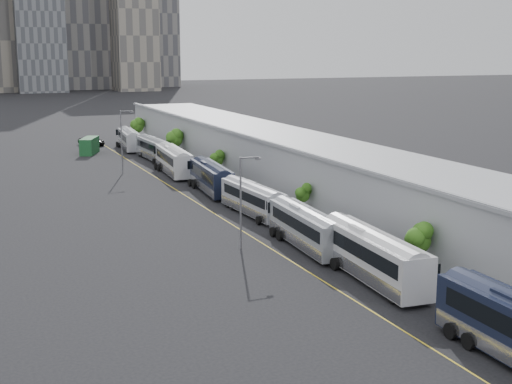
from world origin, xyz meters
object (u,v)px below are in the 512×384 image
bus_2 (372,260)px  bus_3 (307,231)px  shipping_container (89,146)px  bus_4 (253,202)px  bus_7 (154,151)px  bus_8 (129,141)px  street_lamp_near (243,196)px  suv (92,141)px  street_lamp_far (123,138)px  bus_6 (174,163)px  bus_5 (211,180)px

bus_2 → bus_3: bus_2 is taller
bus_2 → shipping_container: bus_2 is taller
bus_4 → bus_7: 43.28m
bus_8 → street_lamp_near: (-5.53, -69.55, 3.41)m
bus_4 → suv: 65.79m
bus_4 → bus_3: bearing=-94.7°
bus_2 → bus_3: 10.59m
street_lamp_near → suv: street_lamp_near is taller
bus_7 → bus_8: (-0.93, 13.99, -0.01)m
bus_7 → street_lamp_far: bearing=-126.3°
bus_3 → bus_6: size_ratio=0.93×
street_lamp_near → shipping_container: size_ratio=1.33×
street_lamp_far → suv: street_lamp_far is taller
bus_6 → bus_7: bus_6 is taller
bus_3 → bus_4: (0.55, 14.14, -0.07)m
bus_6 → street_lamp_near: bearing=-93.3°
bus_2 → bus_4: 24.72m
bus_2 → bus_5: bus_2 is taller
bus_8 → suv: (-5.35, 8.25, -0.71)m
bus_4 → bus_6: 28.64m
street_lamp_near → suv: (0.17, 77.79, -4.11)m
bus_3 → street_lamp_far: (-6.63, 46.42, 3.77)m
bus_2 → suv: size_ratio=2.32×
street_lamp_far → bus_6: bearing=-29.0°
bus_2 → shipping_container: 79.79m
bus_3 → bus_4: size_ratio=1.05×
bus_4 → street_lamp_near: bearing=-119.0°
bus_4 → bus_5: size_ratio=0.92×
street_lamp_far → bus_4: bearing=-77.5°
bus_6 → suv: 37.28m
street_lamp_near → bus_7: bearing=83.4°
street_lamp_near → shipping_container: street_lamp_near is taller
bus_2 → street_lamp_near: 14.20m
bus_8 → bus_5: bearing=-83.9°
bus_4 → bus_5: bearing=87.5°
bus_5 → bus_6: bus_6 is taller
bus_3 → bus_6: (-0.05, 42.78, 0.12)m
street_lamp_far → suv: 33.57m
bus_8 → bus_2: bearing=-84.4°
bus_2 → bus_5: (0.12, 38.49, -0.10)m
bus_6 → bus_8: 28.64m
bus_6 → suv: (-5.35, 36.89, -0.84)m
bus_3 → bus_8: (-0.05, 71.42, -0.02)m
bus_4 → bus_8: bus_8 is taller
street_lamp_far → shipping_container: size_ratio=1.44×
bus_4 → street_lamp_far: bearing=100.0°
bus_4 → bus_7: bearing=87.0°
suv → bus_2: bearing=-108.5°
bus_5 → bus_7: bus_5 is taller
bus_4 → bus_7: bus_7 is taller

